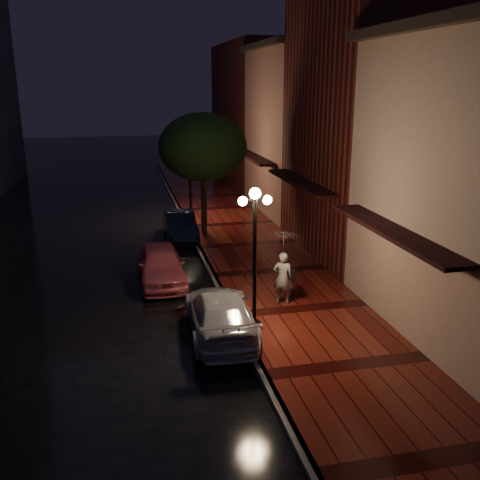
{
  "coord_description": "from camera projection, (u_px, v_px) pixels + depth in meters",
  "views": [
    {
      "loc": [
        -3.23,
        -19.03,
        7.21
      ],
      "look_at": [
        1.11,
        0.27,
        1.4
      ],
      "focal_mm": 40.0,
      "sensor_mm": 36.0,
      "label": 1
    }
  ],
  "objects": [
    {
      "name": "curb",
      "position": [
        213.0,
        277.0,
        20.5
      ],
      "size": [
        0.25,
        60.0,
        0.15
      ],
      "primitive_type": "cube",
      "color": "#595451",
      "rests_on": "ground"
    },
    {
      "name": "silver_car",
      "position": [
        221.0,
        313.0,
        15.8
      ],
      "size": [
        2.15,
        4.74,
        1.35
      ],
      "primitive_type": "imported",
      "rotation": [
        0.0,
        0.0,
        3.08
      ],
      "color": "#B4B3BC",
      "rests_on": "ground"
    },
    {
      "name": "woman_with_umbrella",
      "position": [
        284.0,
        256.0,
        17.41
      ],
      "size": [
        1.04,
        1.06,
        2.5
      ],
      "rotation": [
        0.0,
        0.0,
        2.72
      ],
      "color": "white",
      "rests_on": "sidewalk"
    },
    {
      "name": "streetlamp_near",
      "position": [
        255.0,
        252.0,
        15.18
      ],
      "size": [
        0.96,
        0.36,
        4.31
      ],
      "color": "black",
      "rests_on": "sidewalk"
    },
    {
      "name": "pink_car",
      "position": [
        161.0,
        265.0,
        19.94
      ],
      "size": [
        1.7,
        4.16,
        1.41
      ],
      "primitive_type": "imported",
      "rotation": [
        0.0,
        0.0,
        0.01
      ],
      "color": "#C75262",
      "rests_on": "ground"
    },
    {
      "name": "street_tree",
      "position": [
        203.0,
        149.0,
        25.06
      ],
      "size": [
        4.16,
        4.16,
        5.8
      ],
      "color": "black",
      "rests_on": "sidewalk"
    },
    {
      "name": "storefront_mid",
      "position": [
        368.0,
        126.0,
        22.32
      ],
      "size": [
        5.0,
        8.0,
        11.0
      ],
      "primitive_type": "cube",
      "color": "#511914",
      "rests_on": "ground"
    },
    {
      "name": "storefront_far",
      "position": [
        304.0,
        133.0,
        30.09
      ],
      "size": [
        5.0,
        8.0,
        9.0
      ],
      "primitive_type": "cube",
      "color": "#8C5951",
      "rests_on": "ground"
    },
    {
      "name": "storefront_extra",
      "position": [
        259.0,
        115.0,
        39.31
      ],
      "size": [
        5.0,
        12.0,
        10.0
      ],
      "primitive_type": "cube",
      "color": "#511914",
      "rests_on": "ground"
    },
    {
      "name": "ground",
      "position": [
        213.0,
        279.0,
        20.52
      ],
      "size": [
        120.0,
        120.0,
        0.0
      ],
      "primitive_type": "plane",
      "color": "black",
      "rests_on": "ground"
    },
    {
      "name": "sidewalk",
      "position": [
        270.0,
        272.0,
        20.97
      ],
      "size": [
        4.5,
        60.0,
        0.15
      ],
      "primitive_type": "cube",
      "color": "#460F0C",
      "rests_on": "ground"
    },
    {
      "name": "streetlamp_far",
      "position": [
        190.0,
        174.0,
        28.29
      ],
      "size": [
        0.96,
        0.36,
        4.31
      ],
      "color": "black",
      "rests_on": "sidewalk"
    },
    {
      "name": "navy_car",
      "position": [
        180.0,
        225.0,
        25.64
      ],
      "size": [
        1.4,
        4.0,
        1.32
      ],
      "primitive_type": "imported",
      "rotation": [
        0.0,
        0.0,
        -0.0
      ],
      "color": "black",
      "rests_on": "ground"
    },
    {
      "name": "parking_meter",
      "position": [
        235.0,
        249.0,
        21.19
      ],
      "size": [
        0.13,
        0.11,
        1.24
      ],
      "rotation": [
        0.0,
        0.0,
        0.21
      ],
      "color": "black",
      "rests_on": "sidewalk"
    }
  ]
}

